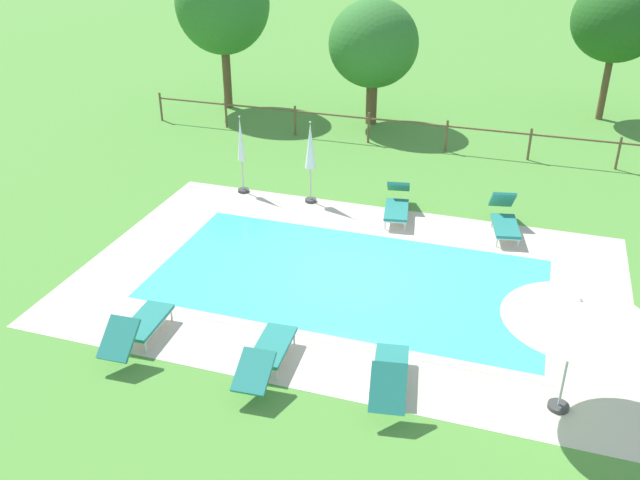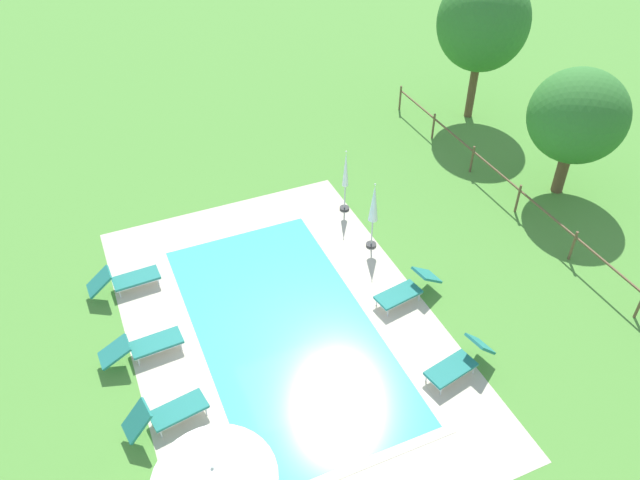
# 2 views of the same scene
# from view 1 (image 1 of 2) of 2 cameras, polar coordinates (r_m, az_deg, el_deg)

# --- Properties ---
(ground_plane) EXTENTS (160.00, 160.00, 0.00)m
(ground_plane) POSITION_cam_1_polar(r_m,az_deg,el_deg) (15.66, 2.39, -3.20)
(ground_plane) COLOR #518E38
(pool_deck_paving) EXTENTS (12.09, 7.92, 0.01)m
(pool_deck_paving) POSITION_cam_1_polar(r_m,az_deg,el_deg) (15.66, 2.39, -3.18)
(pool_deck_paving) COLOR beige
(pool_deck_paving) RESTS_ON ground
(swimming_pool_water) EXTENTS (8.65, 4.48, 0.01)m
(swimming_pool_water) POSITION_cam_1_polar(r_m,az_deg,el_deg) (15.66, 2.39, -3.18)
(swimming_pool_water) COLOR #42CCD6
(swimming_pool_water) RESTS_ON ground
(pool_coping_rim) EXTENTS (9.13, 4.96, 0.01)m
(pool_coping_rim) POSITION_cam_1_polar(r_m,az_deg,el_deg) (15.65, 2.39, -3.17)
(pool_coping_rim) COLOR beige
(pool_coping_rim) RESTS_ON ground
(sun_lounger_north_near_steps) EXTENTS (0.69, 2.01, 0.85)m
(sun_lounger_north_near_steps) POSITION_cam_1_polar(r_m,az_deg,el_deg) (13.86, -14.69, -6.90)
(sun_lounger_north_near_steps) COLOR #237A70
(sun_lounger_north_near_steps) RESTS_ON ground
(sun_lounger_north_mid) EXTENTS (0.72, 2.10, 0.71)m
(sun_lounger_north_mid) POSITION_cam_1_polar(r_m,az_deg,el_deg) (12.80, -4.35, -9.27)
(sun_lounger_north_mid) COLOR #237A70
(sun_lounger_north_mid) RESTS_ON ground
(sun_lounger_north_far) EXTENTS (0.93, 2.08, 0.82)m
(sun_lounger_north_far) POSITION_cam_1_polar(r_m,az_deg,el_deg) (18.49, 6.35, 3.01)
(sun_lounger_north_far) COLOR #237A70
(sun_lounger_north_far) RESTS_ON ground
(sun_lounger_north_end) EXTENTS (0.90, 1.98, 0.95)m
(sun_lounger_north_end) POSITION_cam_1_polar(r_m,az_deg,el_deg) (12.30, 5.78, -10.90)
(sun_lounger_north_end) COLOR #237A70
(sun_lounger_north_end) RESTS_ON ground
(sun_lounger_south_near_corner) EXTENTS (0.98, 2.00, 0.93)m
(sun_lounger_south_near_corner) POSITION_cam_1_polar(r_m,az_deg,el_deg) (18.11, 14.94, 1.72)
(sun_lounger_south_near_corner) COLOR #237A70
(sun_lounger_south_near_corner) RESTS_ON ground
(patio_umbrella_open_foreground) EXTENTS (2.35, 2.35, 2.22)m
(patio_umbrella_open_foreground) POSITION_cam_1_polar(r_m,az_deg,el_deg) (11.67, 20.45, -5.45)
(patio_umbrella_open_foreground) COLOR #383838
(patio_umbrella_open_foreground) RESTS_ON ground
(patio_umbrella_closed_row_west) EXTENTS (0.32, 0.32, 2.33)m
(patio_umbrella_closed_row_west) POSITION_cam_1_polar(r_m,az_deg,el_deg) (18.79, -0.80, 7.42)
(patio_umbrella_closed_row_west) COLOR #383838
(patio_umbrella_closed_row_west) RESTS_ON ground
(patio_umbrella_closed_row_mid_west) EXTENTS (0.32, 0.32, 2.26)m
(patio_umbrella_closed_row_mid_west) POSITION_cam_1_polar(r_m,az_deg,el_deg) (19.61, -6.51, 7.63)
(patio_umbrella_closed_row_mid_west) COLOR #383838
(patio_umbrella_closed_row_mid_west) RESTS_ON ground
(perimeter_fence) EXTENTS (21.17, 0.08, 1.05)m
(perimeter_fence) POSITION_cam_1_polar(r_m,az_deg,el_deg) (23.27, 10.40, 8.79)
(perimeter_fence) COLOR brown
(perimeter_fence) RESTS_ON ground
(tree_far_west) EXTENTS (3.15, 3.15, 4.41)m
(tree_far_west) POSITION_cam_1_polar(r_m,az_deg,el_deg) (25.22, 4.42, 15.78)
(tree_far_west) COLOR brown
(tree_far_west) RESTS_ON ground
(tree_west_mid) EXTENTS (3.49, 3.49, 5.80)m
(tree_west_mid) POSITION_cam_1_polar(r_m,az_deg,el_deg) (27.20, -8.03, 18.72)
(tree_west_mid) COLOR brown
(tree_west_mid) RESTS_ON ground
(tree_east_mid) EXTENTS (3.17, 3.17, 5.09)m
(tree_east_mid) POSITION_cam_1_polar(r_m,az_deg,el_deg) (27.57, 23.28, 16.30)
(tree_east_mid) COLOR brown
(tree_east_mid) RESTS_ON ground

